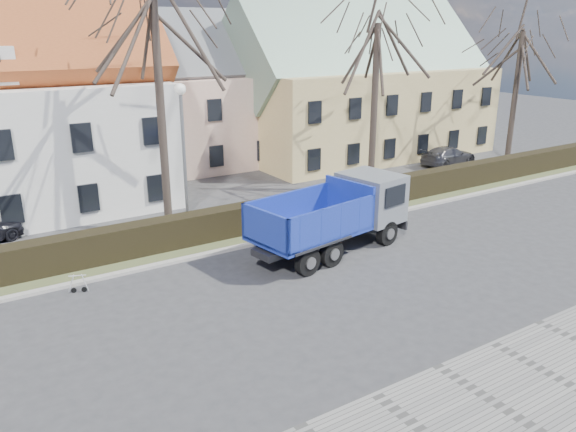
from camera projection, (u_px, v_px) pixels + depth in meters
ground at (310, 286)px, 19.95m from camera, size 120.00×120.00×0.00m
sidewalk_near at (516, 418)px, 13.14m from camera, size 80.00×5.00×0.08m
curb_far at (248, 245)px, 23.62m from camera, size 80.00×0.30×0.12m
grass_strip at (231, 234)px, 24.90m from camera, size 80.00×3.00×0.10m
hedge at (233, 222)px, 24.55m from camera, size 60.00×0.90×1.30m
building_pink at (188, 104)px, 36.73m from camera, size 10.80×8.80×8.00m
building_yellow at (360, 94)px, 40.36m from camera, size 18.80×10.80×8.50m
tree_1 at (159, 88)px, 23.74m from camera, size 9.20×9.20×12.65m
tree_2 at (375, 92)px, 30.10m from camera, size 8.00×8.00×11.00m
tree_3 at (516, 85)px, 36.30m from camera, size 7.60×7.60×10.45m
dump_truck at (327, 218)px, 22.52m from camera, size 7.73×3.91×2.95m
streetlight at (185, 162)px, 23.65m from camera, size 0.52×0.52×6.69m
cart_frame at (71, 283)px, 19.33m from camera, size 0.92×0.72×0.74m
parked_car_b at (449, 156)px, 37.59m from camera, size 4.35×1.94×1.24m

